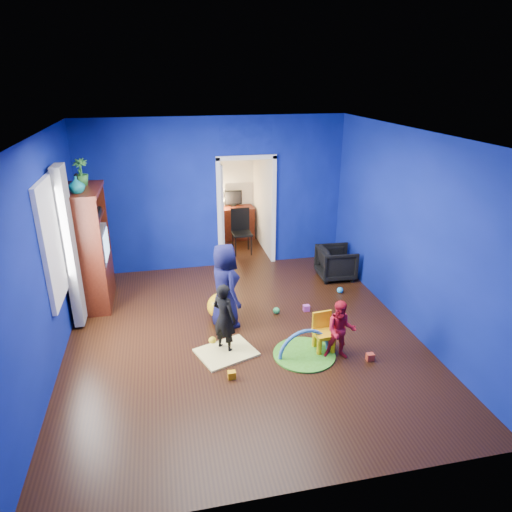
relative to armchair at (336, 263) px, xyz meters
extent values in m
cube|color=black|center=(-2.10, -1.68, -0.30)|extent=(5.00, 5.50, 0.01)
cube|color=white|center=(-2.10, -1.68, 2.60)|extent=(5.00, 5.50, 0.01)
cube|color=navy|center=(-2.10, 1.07, 1.15)|extent=(5.00, 0.02, 2.90)
cube|color=navy|center=(-2.10, -4.43, 1.15)|extent=(5.00, 0.02, 2.90)
cube|color=navy|center=(-4.60, -1.68, 1.15)|extent=(0.02, 5.50, 2.90)
cube|color=navy|center=(0.40, -1.68, 1.15)|extent=(0.02, 5.50, 2.90)
imported|color=black|center=(0.00, 0.00, 0.00)|extent=(0.69, 0.67, 0.60)
imported|color=black|center=(-2.40, -1.96, 0.20)|extent=(0.43, 0.43, 1.01)
imported|color=#0E0F36|center=(-2.29, -1.31, 0.36)|extent=(0.59, 0.74, 1.33)
imported|color=red|center=(-0.91, -2.48, 0.12)|extent=(0.48, 0.42, 0.84)
imported|color=#0D636A|center=(-4.32, -0.39, 1.78)|extent=(0.30, 0.30, 0.25)
imported|color=#308532|center=(-4.32, 0.13, 1.87)|extent=(0.25, 0.25, 0.41)
cube|color=#3C160A|center=(-4.32, -0.09, 0.68)|extent=(0.58, 1.14, 1.96)
cube|color=silver|center=(-4.28, -0.09, 0.72)|extent=(0.46, 0.70, 0.54)
cube|color=#F2E07A|center=(-2.40, -2.06, -0.29)|extent=(0.91, 0.82, 0.03)
sphere|color=yellow|center=(-2.34, -1.06, -0.10)|extent=(0.41, 0.41, 0.41)
cube|color=yellow|center=(-1.06, -2.28, -0.05)|extent=(0.31, 0.31, 0.50)
cylinder|color=#3F9421|center=(-1.36, -2.33, -0.29)|extent=(0.86, 0.86, 0.02)
torus|color=#3F8CD8|center=(-1.36, -2.33, -0.28)|extent=(0.77, 0.15, 0.77)
cube|color=white|center=(-4.58, -1.33, 1.25)|extent=(0.03, 0.95, 1.55)
cube|color=slate|center=(-4.47, -0.78, 0.95)|extent=(0.14, 0.42, 2.40)
cube|color=white|center=(-1.50, 1.07, 0.75)|extent=(1.16, 0.10, 2.10)
cube|color=#3D140A|center=(-1.50, 2.58, 0.07)|extent=(0.88, 0.44, 0.75)
cube|color=black|center=(-1.50, 2.70, 0.65)|extent=(0.40, 0.05, 0.32)
sphere|color=#FFD88C|center=(-1.78, 2.64, 0.63)|extent=(0.14, 0.14, 0.14)
cube|color=black|center=(-1.50, 1.62, 0.16)|extent=(0.40, 0.40, 0.92)
cube|color=white|center=(-1.50, 2.69, 1.72)|extent=(0.88, 0.24, 0.04)
cube|color=red|center=(-0.52, -2.63, -0.25)|extent=(0.10, 0.08, 0.10)
sphere|color=#28A6E3|center=(-0.15, -0.63, -0.25)|extent=(0.11, 0.11, 0.11)
cube|color=#F29E0C|center=(-2.41, -2.63, -0.25)|extent=(0.10, 0.08, 0.10)
sphere|color=green|center=(-1.44, -1.12, -0.25)|extent=(0.11, 0.11, 0.11)
cube|color=#DE53C2|center=(-0.94, -1.13, -0.25)|extent=(0.10, 0.08, 0.10)
sphere|color=yellow|center=(-2.56, -1.78, -0.25)|extent=(0.11, 0.11, 0.11)
camera|label=1|loc=(-3.11, -7.39, 3.31)|focal=32.00mm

